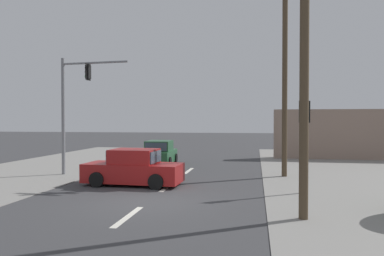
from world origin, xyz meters
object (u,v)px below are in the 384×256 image
Objects in this scene: utility_pole_foreground_right at (300,28)px; sedan_crossing_left at (133,169)px; hatchback_receding_far at (160,154)px; utility_pole_midground_right at (285,70)px; traffic_signal_mast at (72,100)px; pedestal_signal_right_kerb at (304,131)px.

utility_pole_foreground_right reaches higher than sedan_crossing_left.
utility_pole_foreground_right is 14.78m from hatchback_receding_far.
hatchback_receding_far is at bearing 95.73° from sedan_crossing_left.
utility_pole_midground_right reaches higher than hatchback_receding_far.
utility_pole_midground_right reaches higher than traffic_signal_mast.
traffic_signal_mast is 5.58m from sedan_crossing_left.
utility_pole_midground_right is 1.68× the size of traffic_signal_mast.
pedestal_signal_right_kerb is 11.42m from hatchback_receding_far.
traffic_signal_mast reaches higher than sedan_crossing_left.
hatchback_receding_far is at bearing 133.82° from pedestal_signal_right_kerb.
utility_pole_midground_right is (0.20, 8.14, -0.13)m from utility_pole_foreground_right.
utility_pole_midground_right is 2.34× the size of sedan_crossing_left.
hatchback_receding_far is (-0.74, 7.40, -0.00)m from sedan_crossing_left.
hatchback_receding_far is at bearing 120.87° from utility_pole_foreground_right.
traffic_signal_mast reaches higher than hatchback_receding_far.
utility_pole_midground_right is 10.83m from traffic_signal_mast.
utility_pole_foreground_right is at bearing -99.22° from pedestal_signal_right_kerb.
traffic_signal_mast is at bearing -173.35° from utility_pole_midground_right.
pedestal_signal_right_kerb reaches higher than hatchback_receding_far.
utility_pole_midground_right is at bearing -27.71° from hatchback_receding_far.
pedestal_signal_right_kerb is at bearing -15.26° from traffic_signal_mast.
utility_pole_foreground_right reaches higher than pedestal_signal_right_kerb.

